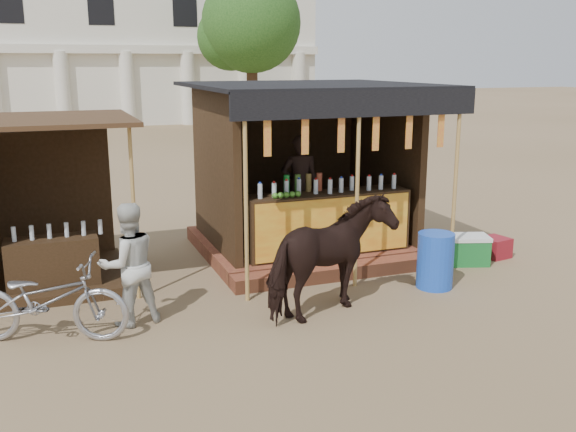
# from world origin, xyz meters

# --- Properties ---
(ground) EXTENTS (120.00, 120.00, 0.00)m
(ground) POSITION_xyz_m (0.00, 0.00, 0.00)
(ground) COLOR #846B4C
(ground) RESTS_ON ground
(main_stall) EXTENTS (3.60, 3.61, 2.78)m
(main_stall) POSITION_xyz_m (1.00, 3.36, 1.03)
(main_stall) COLOR brown
(main_stall) RESTS_ON ground
(secondary_stall) EXTENTS (2.40, 2.40, 2.38)m
(secondary_stall) POSITION_xyz_m (-3.17, 3.24, 0.85)
(secondary_stall) COLOR #362213
(secondary_stall) RESTS_ON ground
(cow) EXTENTS (1.94, 1.43, 1.49)m
(cow) POSITION_xyz_m (0.23, 0.71, 0.74)
(cow) COLOR black
(cow) RESTS_ON ground
(motorbike) EXTENTS (1.98, 1.24, 0.98)m
(motorbike) POSITION_xyz_m (-3.11, 1.14, 0.49)
(motorbike) COLOR #9D9EA5
(motorbike) RESTS_ON ground
(bystander) EXTENTS (0.84, 0.71, 1.50)m
(bystander) POSITION_xyz_m (-2.15, 1.31, 0.75)
(bystander) COLOR #BBBCB5
(bystander) RESTS_ON ground
(blue_barrel) EXTENTS (0.55, 0.55, 0.79)m
(blue_barrel) POSITION_xyz_m (2.03, 1.11, 0.39)
(blue_barrel) COLOR blue
(blue_barrel) RESTS_ON ground
(red_crate) EXTENTS (0.47, 0.48, 0.32)m
(red_crate) POSITION_xyz_m (3.77, 2.00, 0.16)
(red_crate) COLOR maroon
(red_crate) RESTS_ON ground
(cooler) EXTENTS (0.75, 0.62, 0.46)m
(cooler) POSITION_xyz_m (3.12, 1.86, 0.23)
(cooler) COLOR #186E2B
(cooler) RESTS_ON ground
(background_building) EXTENTS (26.00, 7.45, 8.18)m
(background_building) POSITION_xyz_m (-2.00, 29.94, 3.98)
(background_building) COLOR silver
(background_building) RESTS_ON ground
(tree) EXTENTS (4.50, 4.40, 7.00)m
(tree) POSITION_xyz_m (5.81, 22.14, 4.63)
(tree) COLOR #382314
(tree) RESTS_ON ground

